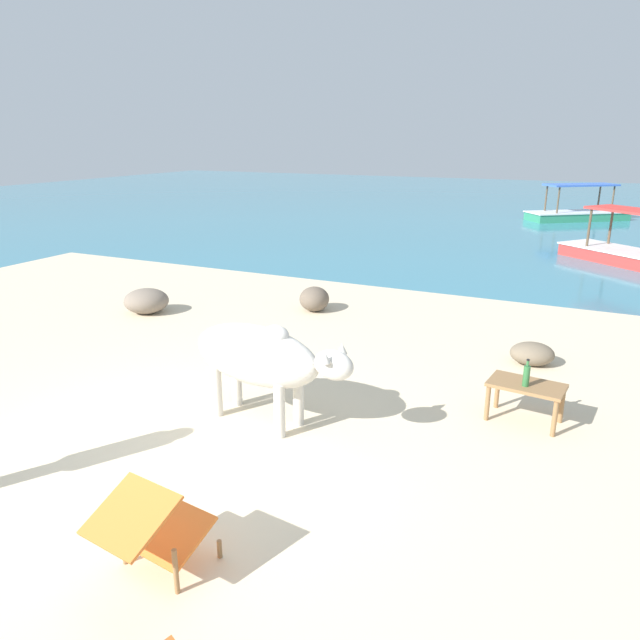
# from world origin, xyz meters

# --- Properties ---
(sand_beach) EXTENTS (18.00, 14.00, 0.04)m
(sand_beach) POSITION_xyz_m (0.00, 0.00, 0.02)
(sand_beach) COLOR beige
(sand_beach) RESTS_ON ground
(water_surface) EXTENTS (60.00, 36.00, 0.03)m
(water_surface) POSITION_xyz_m (0.00, 22.00, 0.00)
(water_surface) COLOR teal
(water_surface) RESTS_ON ground
(cow) EXTENTS (1.99, 0.81, 1.11)m
(cow) POSITION_xyz_m (0.38, 0.95, 0.77)
(cow) COLOR beige
(cow) RESTS_ON sand_beach
(low_bench_table) EXTENTS (0.81, 0.53, 0.43)m
(low_bench_table) POSITION_xyz_m (2.90, 2.14, 0.40)
(low_bench_table) COLOR olive
(low_bench_table) RESTS_ON sand_beach
(bottle) EXTENTS (0.07, 0.07, 0.30)m
(bottle) POSITION_xyz_m (2.89, 2.08, 0.59)
(bottle) COLOR #2D6B38
(bottle) RESTS_ON low_bench_table
(deck_chair_far) EXTENTS (0.63, 0.83, 0.68)m
(deck_chair_far) POSITION_xyz_m (0.89, -1.33, 0.42)
(deck_chair_far) COLOR olive
(deck_chair_far) RESTS_ON sand_beach
(shore_rock_large) EXTENTS (0.68, 0.72, 0.42)m
(shore_rock_large) POSITION_xyz_m (-0.92, 4.92, 0.25)
(shore_rock_large) COLOR #6B5B4C
(shore_rock_large) RESTS_ON sand_beach
(shore_rock_medium) EXTENTS (0.64, 0.55, 0.30)m
(shore_rock_medium) POSITION_xyz_m (2.79, 3.89, 0.19)
(shore_rock_medium) COLOR #756651
(shore_rock_medium) RESTS_ON sand_beach
(shore_rock_small) EXTENTS (0.99, 0.97, 0.42)m
(shore_rock_small) POSITION_xyz_m (-3.46, 3.57, 0.25)
(shore_rock_small) COLOR gray
(shore_rock_small) RESTS_ON sand_beach
(boat_green) EXTENTS (3.64, 3.11, 1.29)m
(boat_green) POSITION_xyz_m (2.61, 19.52, 0.29)
(boat_green) COLOR #338E66
(boat_green) RESTS_ON water_surface
(boat_red) EXTENTS (3.59, 3.19, 1.29)m
(boat_red) POSITION_xyz_m (4.25, 11.64, 0.29)
(boat_red) COLOR #C63833
(boat_red) RESTS_ON water_surface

